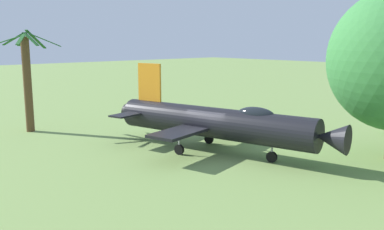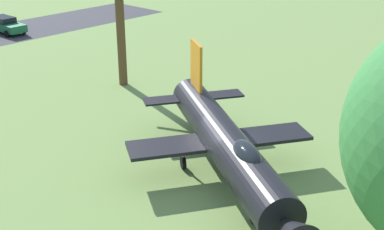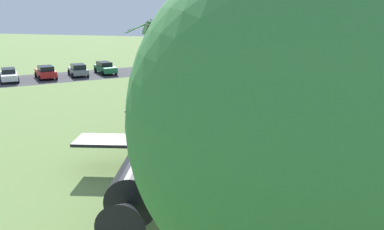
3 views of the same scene
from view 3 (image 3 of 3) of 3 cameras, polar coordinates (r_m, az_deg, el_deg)
The scene contains 10 objects.
ground_plane at distance 19.23m, azimuth -5.04°, elevation -8.91°, with size 200.00×200.00×0.00m, color #75934C.
parking_strip at distance 49.94m, azimuth -18.74°, elevation 5.40°, with size 44.54×8.00×0.00m, color #38383D.
display_jet at distance 18.20m, azimuth -5.35°, elevation -4.22°, with size 8.68×14.47×5.08m.
shade_tree at distance 8.91m, azimuth 13.82°, elevation -0.61°, with size 7.15×7.44×9.33m.
palm_tree at distance 31.99m, azimuth -6.45°, elevation 7.62°, with size 4.03×3.65×7.26m.
info_plaque at distance 18.00m, azimuth 17.70°, elevation -8.40°, with size 0.53×0.68×1.14m.
parked_car_green at distance 51.17m, azimuth -12.86°, elevation 6.93°, with size 4.57×4.45×1.50m.
parked_car_gray at distance 50.12m, azimuth -16.66°, elevation 6.49°, with size 4.24×4.39×1.50m.
parked_car_red at distance 49.42m, azimuth -21.03°, elevation 6.03°, with size 4.45×4.37×1.54m.
parked_car_white at distance 49.17m, azimuth -25.70°, elevation 5.45°, with size 4.47×4.63×1.45m.
Camera 3 is at (-6.49, 16.31, 7.85)m, focal length 35.68 mm.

